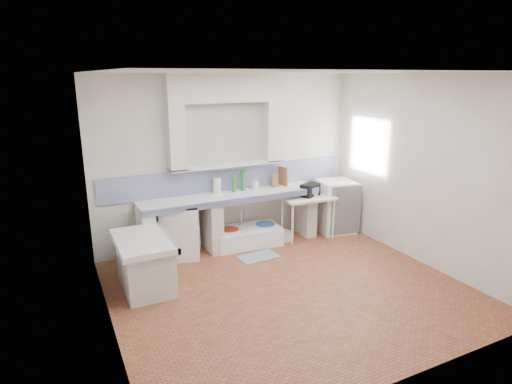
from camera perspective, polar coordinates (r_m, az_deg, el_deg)
name	(u,v)px	position (r m, az deg, el deg)	size (l,w,h in m)	color
floor	(289,289)	(5.87, 4.41, -12.77)	(4.50, 4.50, 0.00)	brown
ceiling	(294,72)	(5.18, 5.07, 15.70)	(4.50, 4.50, 0.00)	silver
wall_back	(230,160)	(7.10, -3.56, 4.25)	(4.50, 4.50, 0.00)	silver
wall_front	(412,242)	(3.86, 20.12, -6.28)	(4.50, 4.50, 0.00)	silver
wall_left	(103,212)	(4.66, -19.82, -2.58)	(4.50, 4.50, 0.00)	silver
wall_right	(422,171)	(6.77, 21.35, 2.66)	(4.50, 4.50, 0.00)	silver
alcove_mass	(225,88)	(6.82, -4.11, 13.73)	(1.90, 0.25, 0.45)	silver
window_frame	(377,145)	(7.69, 15.86, 6.06)	(0.35, 0.86, 1.06)	#352110
lace_valance	(372,123)	(7.54, 15.23, 8.86)	(0.01, 0.84, 0.24)	white
counter_slab	(232,197)	(6.92, -3.30, -0.64)	(3.00, 0.60, 0.08)	white
counter_lip	(238,201)	(6.68, -2.36, -1.23)	(3.00, 0.04, 0.10)	navy
counter_pier_left	(147,237)	(6.68, -14.42, -5.79)	(0.20, 0.55, 0.82)	silver
counter_pier_mid	(212,226)	(6.94, -5.91, -4.56)	(0.20, 0.55, 0.82)	silver
counter_pier_right	(304,211)	(7.68, 6.43, -2.60)	(0.20, 0.55, 0.82)	silver
peninsula_top	(143,241)	(5.82, -14.85, -6.37)	(0.70, 1.10, 0.08)	white
peninsula_base	(145,266)	(5.96, -14.61, -9.51)	(0.60, 1.00, 0.62)	silver
peninsula_lip	(168,237)	(5.88, -11.69, -5.93)	(0.04, 1.10, 0.10)	navy
backsplash	(230,178)	(7.15, -3.48, 1.87)	(4.27, 0.03, 0.40)	navy
stove	(179,231)	(6.78, -10.25, -5.19)	(0.58, 0.56, 0.83)	white
sink	(247,237)	(7.21, -1.24, -6.03)	(1.12, 0.60, 0.27)	white
side_table	(308,217)	(7.49, 6.94, -3.39)	(0.89, 0.50, 0.04)	white
fridge	(336,206)	(7.88, 10.59, -1.85)	(0.61, 0.61, 0.94)	white
bucket_red	(229,238)	(7.16, -3.58, -6.11)	(0.32, 0.32, 0.30)	#AF261D
bucket_orange	(242,238)	(7.16, -1.95, -6.12)	(0.31, 0.31, 0.29)	orange
bucket_blue	(265,232)	(7.37, 1.25, -5.39)	(0.33, 0.33, 0.31)	blue
basin_white	(284,236)	(7.47, 3.74, -5.88)	(0.33, 0.33, 0.13)	white
water_bottle_a	(240,233)	(7.36, -2.18, -5.55)	(0.07, 0.07, 0.28)	silver
water_bottle_b	(241,232)	(7.36, -2.02, -5.39)	(0.09, 0.09, 0.32)	silver
black_bag	(310,190)	(7.41, 7.26, 0.30)	(0.35, 0.20, 0.22)	black
green_bottle_a	(233,183)	(7.03, -3.03, 1.18)	(0.06, 0.06, 0.29)	#1E732E
green_bottle_b	(243,181)	(7.11, -1.80, 1.49)	(0.07, 0.07, 0.32)	#1E732E
knife_block	(275,181)	(7.36, 2.51, 1.51)	(0.11, 0.08, 0.21)	olive
cutting_board	(283,176)	(7.45, 3.64, 2.12)	(0.02, 0.24, 0.32)	olive
paper_towel	(217,186)	(6.94, -5.25, 0.83)	(0.13, 0.13, 0.26)	white
soap_bottle	(255,183)	(7.22, -0.09, 1.17)	(0.09, 0.09, 0.19)	white
rug	(258,257)	(6.78, 0.30, -8.65)	(0.62, 0.35, 0.01)	#354F80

